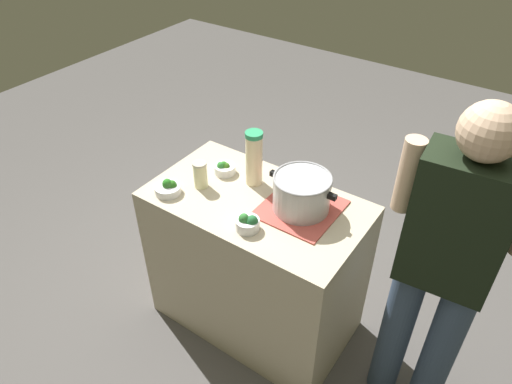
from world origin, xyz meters
name	(u,v)px	position (x,y,z in m)	size (l,w,h in m)	color
ground_plane	(256,316)	(0.00, 0.00, 0.00)	(8.00, 8.00, 0.00)	#514E4C
counter_slab	(256,264)	(0.00, 0.00, 0.43)	(1.05, 0.60, 0.87)	#BAAD91
dish_cloth	(301,208)	(0.21, 0.07, 0.87)	(0.34, 0.36, 0.01)	#BB4C44
cooking_pot	(302,192)	(0.21, 0.07, 0.96)	(0.34, 0.27, 0.17)	#B7B7BC
lemonade_pitcher	(254,158)	(-0.09, 0.11, 1.01)	(0.09, 0.09, 0.29)	beige
mason_jar	(200,174)	(-0.29, -0.06, 0.94)	(0.07, 0.07, 0.14)	beige
broccoli_bowl_front	(168,188)	(-0.38, -0.19, 0.90)	(0.13, 0.13, 0.08)	silver
broccoli_bowl_center	(225,168)	(-0.26, 0.10, 0.90)	(0.11, 0.11, 0.07)	silver
broccoli_bowl_back	(248,223)	(0.09, -0.19, 0.90)	(0.11, 0.11, 0.08)	silver
person_cook	(441,271)	(0.87, 0.02, 0.90)	(0.50, 0.23, 1.62)	#374962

